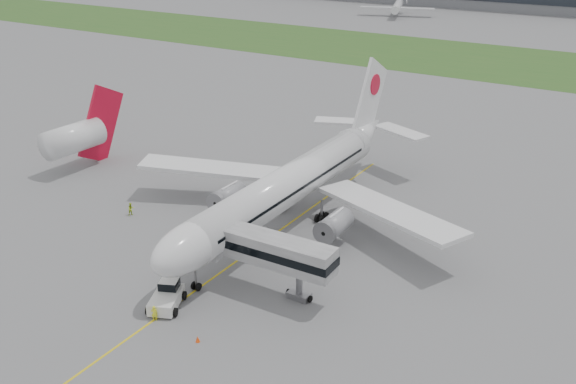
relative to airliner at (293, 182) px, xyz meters
The scene contains 13 objects.
ground 7.47m from the airliner, 90.00° to the right, with size 600.00×600.00×0.00m, color slate.
apron_markings 11.38m from the airliner, 90.00° to the right, with size 70.00×70.00×0.04m, color yellow, non-canonical shape.
grass_strip 115.27m from the airliner, 90.00° to the left, with size 600.00×50.00×0.02m, color #2D5921.
control_tower 244.38m from the airliner, 111.62° to the left, with size 12.00×12.00×56.00m, color slate, non-canonical shape.
airliner is the anchor object (origin of this frame).
pushback_tug 24.16m from the airliner, 91.65° to the right, with size 4.57×5.36×2.41m.
jet_bridge 17.39m from the airliner, 68.41° to the right, with size 14.97×4.59×6.93m.
safety_cone_left 25.97m from the airliner, 92.11° to the right, with size 0.44×0.44×0.61m, color #FF490D.
safety_cone_right 28.15m from the airliner, 77.48° to the right, with size 0.45×0.45×0.62m, color #FF490D.
ground_crew_near 26.95m from the airliner, 89.74° to the right, with size 0.62×0.41×1.69m, color #FAFE2A.
ground_crew_far 22.35m from the airliner, 153.12° to the right, with size 0.87×0.68×1.80m, color #ADD022.
neighbor_aircraft 39.16m from the airliner, behind, with size 4.80×16.12×13.20m.
distant_aircraft_left 191.52m from the airliner, 108.99° to the left, with size 29.10×25.68×11.13m, color silver, non-canonical shape.
Camera 1 is at (39.87, -60.20, 37.33)m, focal length 40.00 mm.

